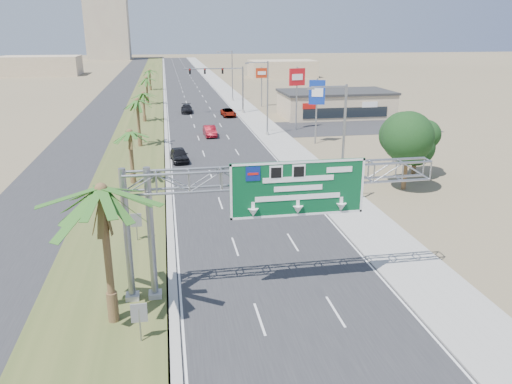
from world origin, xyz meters
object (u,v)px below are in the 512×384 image
Objects in this scene: store_building at (335,104)px; car_right_lane at (228,113)px; sign_gantry at (267,187)px; signal_mast at (231,85)px; car_mid_lane at (210,131)px; car_far at (187,109)px; pole_sign_red_near at (297,81)px; pole_sign_red_far at (262,76)px; car_left_lane at (179,155)px; pole_sign_blue at (317,95)px; palm_near at (101,191)px.

car_right_lane is at bearing 170.50° from store_building.
signal_mast is at bearing 84.26° from sign_gantry.
store_building reaches higher than car_mid_lane.
pole_sign_red_near is (15.00, -18.61, 6.35)m from car_far.
pole_sign_red_near reaches higher than car_far.
pole_sign_red_far is (12.18, 26.02, 5.06)m from car_mid_lane.
car_left_lane is 19.34m from pole_sign_blue.
palm_near reaches higher than car_far.
pole_sign_blue is (8.37, -22.97, 5.51)m from car_right_lane.
signal_mast is 33.99m from car_left_lane.
palm_near is 46.26m from car_mid_lane.
pole_sign_red_far is at bearing 61.41° from car_left_lane.
car_far is (-1.47, 64.20, -5.36)m from sign_gantry.
car_left_lane reaches higher than car_mid_lane.
store_building is (31.20, 58.00, -4.93)m from palm_near.
car_right_lane is at bearing 110.02° from pole_sign_blue.
pole_sign_red_near is (12.81, 2.54, 6.33)m from car_mid_lane.
car_mid_lane is at bearing -149.76° from store_building.
sign_gantry is at bearing -112.36° from store_building.
store_building is at bearing 27.79° from car_mid_lane.
sign_gantry is 3.58× the size of car_right_lane.
pole_sign_red_far is at bearing 50.28° from car_right_lane.
pole_sign_red_near reaches higher than palm_near.
store_building is (23.06, 56.07, -4.06)m from sign_gantry.
signal_mast is (14.37, 63.97, -2.08)m from palm_near.
sign_gantry is at bearing -97.49° from car_right_lane.
car_far is at bearing 93.46° from car_mid_lane.
store_building is (16.83, -5.97, -2.85)m from signal_mast.
signal_mast is 9.01m from car_far.
palm_near reaches higher than car_left_lane.
pole_sign_blue reaches higher than car_left_lane.
sign_gantry is 38.57m from pole_sign_blue.
palm_near is 0.46× the size of store_building.
store_building reaches higher than car_left_lane.
car_far is (-24.53, 8.13, -1.30)m from store_building.
pole_sign_red_far is at bearing 46.49° from signal_mast.
pole_sign_red_near reaches higher than car_left_lane.
store_building is at bearing 38.80° from car_left_lane.
store_building is 22.49m from pole_sign_blue.
signal_mast is at bearing 113.94° from pole_sign_red_near.
sign_gantry is 3.84× the size of car_mid_lane.
pole_sign_blue reaches higher than signal_mast.
signal_mast is 2.13× the size of car_far.
store_building reaches higher than car_far.
palm_near is 74.06m from pole_sign_red_far.
pole_sign_red_near is at bearing -60.82° from car_right_lane.
car_left_lane reaches higher than car_far.
pole_sign_red_far is (-0.63, 23.48, -1.27)m from pole_sign_red_near.
signal_mast is 5.25m from car_right_lane.
pole_sign_blue is 1.11× the size of pole_sign_red_far.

